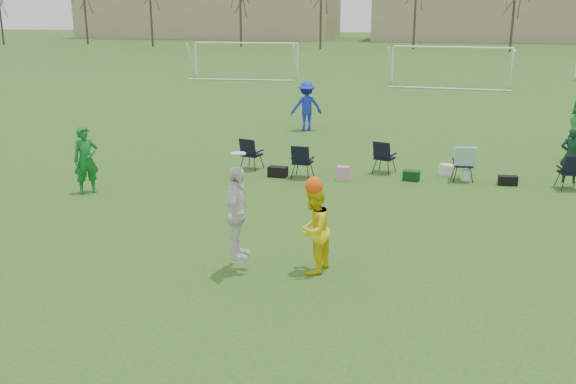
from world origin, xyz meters
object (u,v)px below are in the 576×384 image
(fielder_green_near, at_px, (86,160))
(fielder_blue, at_px, (306,106))
(goal_left, at_px, (246,50))
(goal_mid, at_px, (452,55))
(center_contest, at_px, (277,221))

(fielder_green_near, height_order, fielder_blue, fielder_blue)
(fielder_blue, xyz_separation_m, goal_left, (-8.28, 19.22, 0.95))
(fielder_blue, bearing_deg, goal_mid, -133.00)
(center_contest, xyz_separation_m, goal_mid, (3.35, 31.43, 0.94))
(goal_left, bearing_deg, fielder_blue, -71.70)
(fielder_green_near, distance_m, center_contest, 7.34)
(center_contest, height_order, goal_mid, goal_mid)
(goal_mid, bearing_deg, fielder_blue, -104.38)
(goal_mid, bearing_deg, center_contest, -92.08)
(fielder_blue, height_order, goal_left, goal_left)
(fielder_green_near, xyz_separation_m, fielder_blue, (3.77, 10.21, 0.09))
(fielder_blue, distance_m, goal_mid, 18.17)
(center_contest, relative_size, goal_left, 0.31)
(goal_left, distance_m, goal_mid, 14.14)
(fielder_blue, bearing_deg, goal_left, -91.32)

